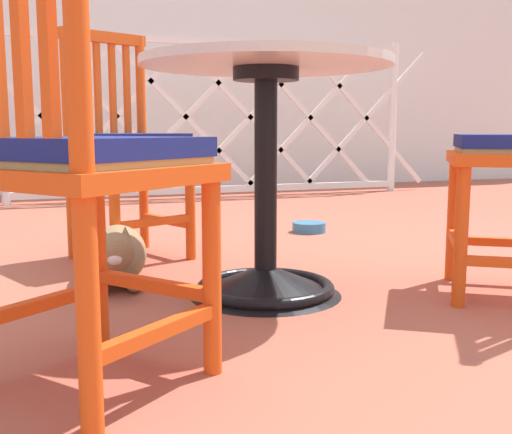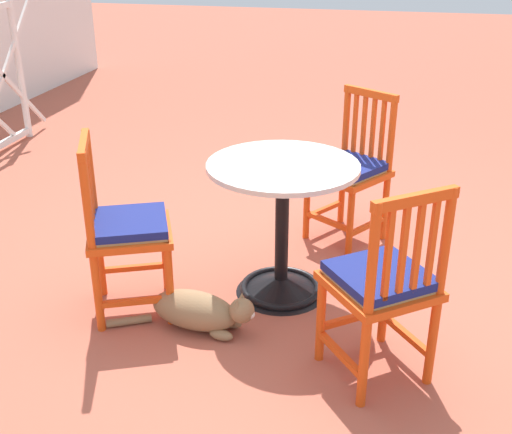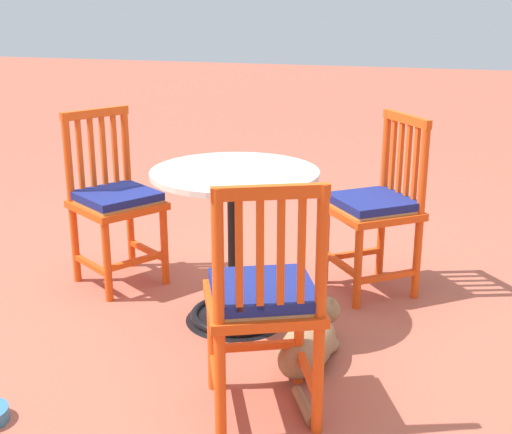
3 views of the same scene
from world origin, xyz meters
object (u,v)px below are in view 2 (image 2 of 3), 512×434
object	(u,v)px
cafe_table	(282,244)
tabby_cat	(201,312)
orange_chair_near_fence	(382,285)
orange_chair_tucked_in	(350,170)
orange_chair_by_planter	(125,230)
pet_water_bowl	(142,221)

from	to	relation	value
cafe_table	tabby_cat	world-z (taller)	cafe_table
orange_chair_near_fence	orange_chair_tucked_in	size ratio (longest dim) A/B	1.00
orange_chair_by_planter	pet_water_bowl	size ratio (longest dim) A/B	5.36
orange_chair_near_fence	pet_water_bowl	size ratio (longest dim) A/B	5.36
orange_chair_tucked_in	orange_chair_by_planter	bearing A→B (deg)	137.24
cafe_table	orange_chair_near_fence	xyz separation A→B (m)	(-0.58, -0.53, 0.16)
cafe_table	tabby_cat	size ratio (longest dim) A/B	1.02
orange_chair_near_fence	orange_chair_by_planter	bearing A→B (deg)	78.56
tabby_cat	orange_chair_tucked_in	bearing A→B (deg)	-26.72
orange_chair_by_planter	orange_chair_tucked_in	size ratio (longest dim) A/B	1.00
orange_chair_by_planter	orange_chair_tucked_in	xyz separation A→B (m)	(1.07, -0.99, 0.00)
orange_chair_near_fence	tabby_cat	distance (m)	0.93
cafe_table	orange_chair_tucked_in	world-z (taller)	orange_chair_tucked_in
orange_chair_by_planter	orange_chair_tucked_in	world-z (taller)	same
cafe_table	orange_chair_tucked_in	size ratio (longest dim) A/B	0.83
orange_chair_by_planter	orange_chair_near_fence	xyz separation A→B (m)	(-0.25, -1.25, 0.00)
tabby_cat	orange_chair_near_fence	bearing A→B (deg)	-100.49
cafe_table	orange_chair_by_planter	distance (m)	0.80
orange_chair_tucked_in	tabby_cat	distance (m)	1.35
orange_chair_near_fence	orange_chair_tucked_in	world-z (taller)	same
orange_chair_near_fence	orange_chair_tucked_in	distance (m)	1.35
orange_chair_tucked_in	cafe_table	bearing A→B (deg)	159.62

